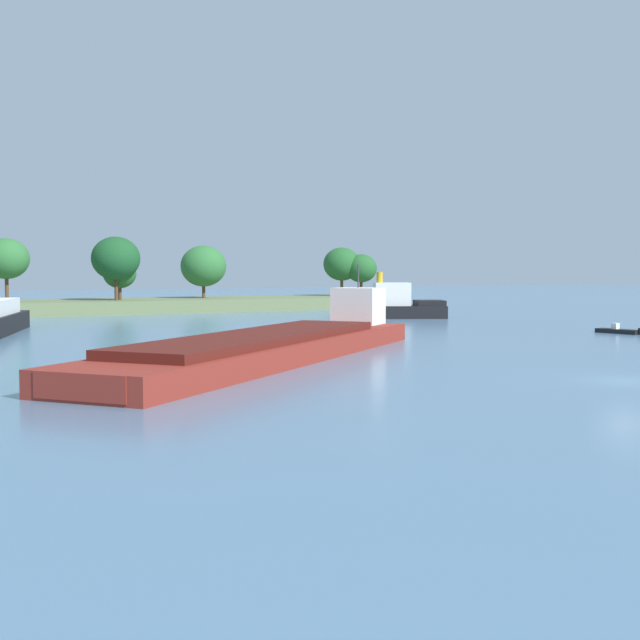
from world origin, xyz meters
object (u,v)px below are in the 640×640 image
at_px(fishing_skiff, 383,336).
at_px(cargo_barge, 276,344).
at_px(small_motorboat, 619,331).
at_px(tugboat, 396,306).

relative_size(fishing_skiff, cargo_barge, 0.17).
bearing_deg(small_motorboat, tugboat, 98.37).
distance_m(fishing_skiff, cargo_barge, 16.31).
bearing_deg(cargo_barge, fishing_skiff, 33.88).
relative_size(tugboat, small_motorboat, 2.93).
height_order(fishing_skiff, cargo_barge, cargo_barge).
height_order(small_motorboat, cargo_barge, cargo_barge).
relative_size(fishing_skiff, small_motorboat, 1.27).
bearing_deg(tugboat, cargo_barge, -132.92).
relative_size(tugboat, cargo_barge, 0.39).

